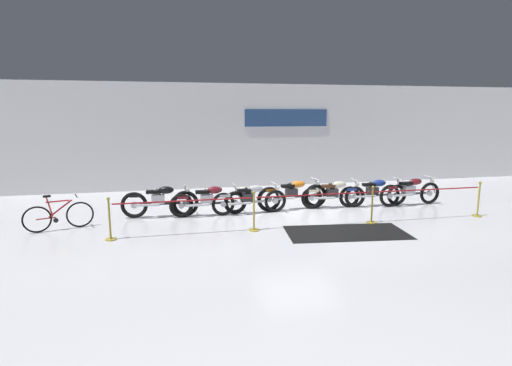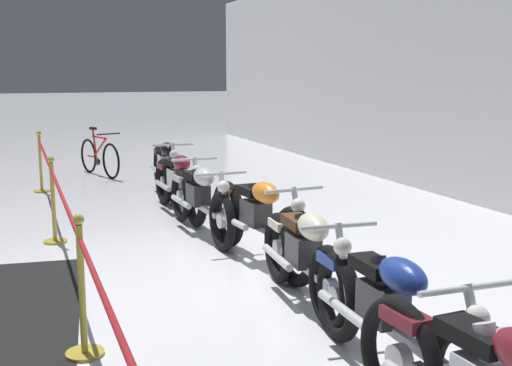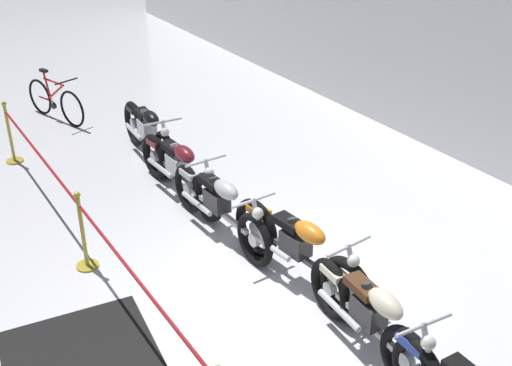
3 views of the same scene
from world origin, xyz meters
TOP-DOWN VIEW (x-y plane):
  - ground_plane at (0.00, 0.00)m, footprint 120.00×120.00m
  - motorcycle_black_0 at (-4.03, 0.68)m, footprint 2.25×0.62m
  - motorcycle_maroon_1 at (-2.61, 0.54)m, footprint 2.32×0.62m
  - motorcycle_silver_2 at (-1.37, 0.51)m, footprint 2.33×0.62m
  - motorcycle_orange_3 at (0.07, 0.75)m, footprint 2.38×0.62m
  - motorcycle_cream_4 at (1.42, 0.67)m, footprint 2.14×0.62m
  - motorcycle_blue_5 at (2.80, 0.62)m, footprint 2.38×0.62m
  - bicycle at (-6.61, -0.08)m, footprint 1.65×0.66m
  - stanchion_far_left at (-1.42, -1.24)m, footprint 10.43×0.28m
  - stanchion_mid_left at (-1.63, -1.24)m, footprint 0.28×0.28m
  - stanchion_mid_right at (1.73, -1.24)m, footprint 0.28×0.28m

SIDE VIEW (x-z plane):
  - ground_plane at x=0.00m, z-range 0.00..0.00m
  - stanchion_mid_left at x=-1.63m, z-range -0.17..0.88m
  - stanchion_mid_right at x=1.73m, z-range -0.17..0.88m
  - bicycle at x=-6.61m, z-range -0.10..0.85m
  - motorcycle_cream_4 at x=1.42m, z-range -0.01..0.92m
  - motorcycle_maroon_1 at x=-2.61m, z-range -0.01..0.92m
  - motorcycle_blue_5 at x=2.80m, z-range 0.00..0.92m
  - motorcycle_silver_2 at x=-1.37m, z-range 0.00..0.93m
  - motorcycle_orange_3 at x=0.07m, z-range 0.00..0.96m
  - motorcycle_black_0 at x=-4.03m, z-range 0.00..0.97m
  - stanchion_far_left at x=-1.42m, z-range 0.21..1.26m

